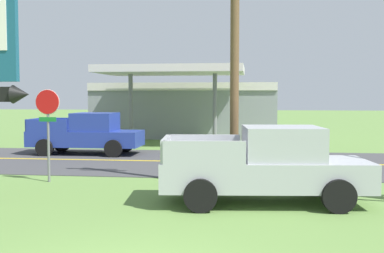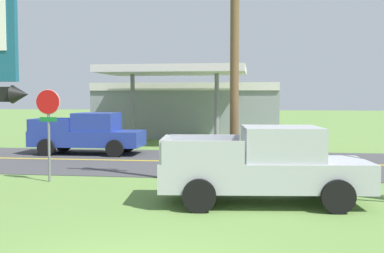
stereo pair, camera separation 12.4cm
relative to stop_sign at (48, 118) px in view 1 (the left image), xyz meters
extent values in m
cube|color=#3D3D3F|center=(4.59, 5.12, -2.02)|extent=(140.00, 8.00, 0.02)
cube|color=gold|center=(4.59, 5.12, -2.00)|extent=(126.00, 0.20, 0.01)
cone|color=black|center=(1.00, -3.67, 0.74)|extent=(0.40, 0.44, 0.44)
cylinder|color=slate|center=(0.00, 0.02, -0.93)|extent=(0.08, 0.08, 2.20)
cylinder|color=red|center=(0.00, -0.01, 0.52)|extent=(0.76, 0.03, 0.76)
cylinder|color=white|center=(0.00, 0.01, 0.52)|extent=(0.80, 0.01, 0.80)
cube|color=#19722D|center=(0.00, -0.01, -0.03)|extent=(0.56, 0.03, 0.14)
cylinder|color=brown|center=(5.90, -0.19, 2.48)|extent=(0.26, 0.26, 9.01)
cube|color=gray|center=(1.96, 18.07, -0.23)|extent=(12.00, 6.00, 3.60)
cube|color=silver|center=(1.96, 15.02, 1.32)|extent=(12.00, 0.12, 0.50)
cube|color=silver|center=(1.96, 12.07, 2.17)|extent=(8.00, 5.00, 0.40)
cylinder|color=slate|center=(-0.44, 12.07, 0.07)|extent=(0.24, 0.24, 4.20)
cylinder|color=slate|center=(4.36, 12.07, 0.07)|extent=(0.24, 0.24, 4.20)
cube|color=#A8AAAF|center=(6.73, -2.21, -1.27)|extent=(5.37, 2.49, 0.72)
cube|color=#A8AAAF|center=(7.18, -2.16, -0.49)|extent=(2.08, 1.99, 0.84)
cube|color=#28333D|center=(8.07, -2.07, -0.49)|extent=(0.27, 1.66, 0.71)
cube|color=#A8AAAF|center=(5.12, -1.45, -0.63)|extent=(1.95, 0.32, 0.56)
cube|color=#A8AAAF|center=(5.31, -3.28, -0.63)|extent=(1.95, 0.32, 0.56)
cube|color=#A8AAAF|center=(4.25, -2.47, -0.63)|extent=(0.31, 1.88, 0.56)
cylinder|color=black|center=(8.23, -1.07, -1.63)|extent=(0.82, 0.36, 0.80)
cylinder|color=black|center=(8.44, -3.02, -1.63)|extent=(0.82, 0.36, 0.80)
cylinder|color=black|center=(5.03, -1.40, -1.63)|extent=(0.82, 0.36, 0.80)
cylinder|color=black|center=(5.23, -3.35, -1.63)|extent=(0.82, 0.36, 0.80)
cube|color=#233893|center=(-1.32, 7.12, -1.27)|extent=(5.20, 1.96, 0.72)
cube|color=#233893|center=(-0.87, 7.12, -0.49)|extent=(1.90, 1.80, 0.84)
cube|color=#28333D|center=(0.02, 7.12, -0.49)|extent=(0.10, 1.66, 0.71)
cube|color=#233893|center=(-2.85, 8.04, -0.63)|extent=(1.95, 0.12, 0.56)
cube|color=#233893|center=(-2.85, 6.20, -0.63)|extent=(1.95, 0.12, 0.56)
cube|color=#233893|center=(-3.82, 7.12, -0.63)|extent=(0.12, 1.88, 0.56)
cylinder|color=black|center=(0.29, 8.10, -1.63)|extent=(0.80, 0.28, 0.80)
cylinder|color=black|center=(0.29, 6.14, -1.63)|extent=(0.80, 0.28, 0.80)
cylinder|color=black|center=(-2.93, 8.10, -1.63)|extent=(0.80, 0.28, 0.80)
cylinder|color=black|center=(-2.93, 6.14, -1.63)|extent=(0.80, 0.28, 0.80)
camera|label=1|loc=(6.41, -14.29, 0.69)|focal=44.38mm
camera|label=2|loc=(6.54, -14.28, 0.69)|focal=44.38mm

